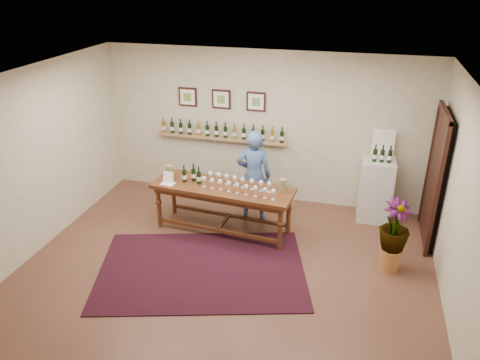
% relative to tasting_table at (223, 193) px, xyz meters
% --- Properties ---
extents(ground, '(6.00, 6.00, 0.00)m').
position_rel_tasting_table_xyz_m(ground, '(0.36, -1.07, -0.70)').
color(ground, brown).
rests_on(ground, ground).
extents(room_shell, '(6.00, 6.00, 6.00)m').
position_rel_tasting_table_xyz_m(room_shell, '(2.48, 0.79, 0.42)').
color(room_shell, beige).
rests_on(room_shell, ground).
extents(rug, '(3.45, 2.77, 0.02)m').
position_rel_tasting_table_xyz_m(rug, '(0.02, -1.17, -0.69)').
color(rug, '#430D0C').
rests_on(rug, ground).
extents(tasting_table, '(2.38, 0.94, 0.83)m').
position_rel_tasting_table_xyz_m(tasting_table, '(0.00, 0.00, 0.00)').
color(tasting_table, '#472011').
rests_on(tasting_table, ground).
extents(table_glasses, '(1.42, 0.51, 0.19)m').
position_rel_tasting_table_xyz_m(table_glasses, '(0.24, -0.06, 0.22)').
color(table_glasses, silver).
rests_on(table_glasses, tasting_table).
extents(table_bottles, '(0.31, 0.18, 0.32)m').
position_rel_tasting_table_xyz_m(table_bottles, '(-0.53, 0.05, 0.29)').
color(table_bottles, black).
rests_on(table_bottles, tasting_table).
extents(pitcher_left, '(0.16, 0.16, 0.23)m').
position_rel_tasting_table_xyz_m(pitcher_left, '(-0.95, 0.08, 0.24)').
color(pitcher_left, olive).
rests_on(pitcher_left, tasting_table).
extents(pitcher_right, '(0.14, 0.14, 0.22)m').
position_rel_tasting_table_xyz_m(pitcher_right, '(0.98, 0.05, 0.23)').
color(pitcher_right, olive).
rests_on(pitcher_right, tasting_table).
extents(menu_card, '(0.23, 0.18, 0.20)m').
position_rel_tasting_table_xyz_m(menu_card, '(-0.90, -0.12, 0.22)').
color(menu_card, white).
rests_on(menu_card, tasting_table).
extents(display_pedestal, '(0.57, 0.57, 1.11)m').
position_rel_tasting_table_xyz_m(display_pedestal, '(2.43, 1.11, -0.15)').
color(display_pedestal, silver).
rests_on(display_pedestal, ground).
extents(pedestal_bottles, '(0.27, 0.08, 0.27)m').
position_rel_tasting_table_xyz_m(pedestal_bottles, '(2.47, 1.03, 0.54)').
color(pedestal_bottles, black).
rests_on(pedestal_bottles, display_pedestal).
extents(info_sign, '(0.37, 0.03, 0.51)m').
position_rel_tasting_table_xyz_m(info_sign, '(2.47, 1.30, 0.66)').
color(info_sign, white).
rests_on(info_sign, display_pedestal).
extents(potted_plant, '(0.72, 0.72, 0.97)m').
position_rel_tasting_table_xyz_m(potted_plant, '(2.69, -0.44, -0.13)').
color(potted_plant, '#BA743E').
rests_on(potted_plant, ground).
extents(person, '(0.65, 0.49, 1.64)m').
position_rel_tasting_table_xyz_m(person, '(0.39, 0.55, 0.12)').
color(person, '#3B5A8D').
rests_on(person, ground).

